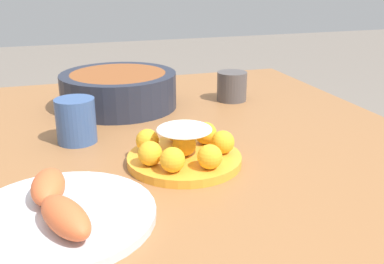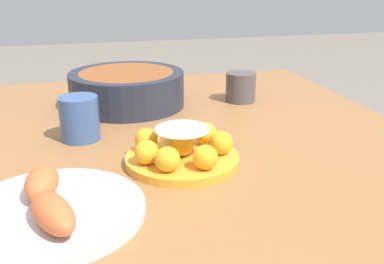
% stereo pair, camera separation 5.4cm
% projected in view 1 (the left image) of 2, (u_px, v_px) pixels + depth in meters
% --- Properties ---
extents(dining_table, '(1.22, 0.98, 0.70)m').
position_uv_depth(dining_table, '(198.00, 177.00, 1.00)').
color(dining_table, '#936038').
rests_on(dining_table, ground_plane).
extents(cake_plate, '(0.22, 0.22, 0.08)m').
position_uv_depth(cake_plate, '(184.00, 150.00, 0.84)').
color(cake_plate, gold).
rests_on(cake_plate, dining_table).
extents(serving_bowl, '(0.30, 0.30, 0.09)m').
position_uv_depth(serving_bowl, '(119.00, 89.00, 1.18)').
color(serving_bowl, '#232838').
rests_on(serving_bowl, dining_table).
extents(sauce_bowl, '(0.08, 0.08, 0.03)m').
position_uv_depth(sauce_bowl, '(105.00, 82.00, 1.39)').
color(sauce_bowl, tan).
rests_on(sauce_bowl, dining_table).
extents(seafood_platter, '(0.28, 0.28, 0.06)m').
position_uv_depth(seafood_platter, '(60.00, 212.00, 0.65)').
color(seafood_platter, silver).
rests_on(seafood_platter, dining_table).
extents(cup_near, '(0.08, 0.08, 0.08)m').
position_uv_depth(cup_near, '(232.00, 86.00, 1.24)').
color(cup_near, '#4C4747').
rests_on(cup_near, dining_table).
extents(cup_far, '(0.08, 0.08, 0.09)m').
position_uv_depth(cup_far, '(76.00, 121.00, 0.94)').
color(cup_far, '#38568E').
rests_on(cup_far, dining_table).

